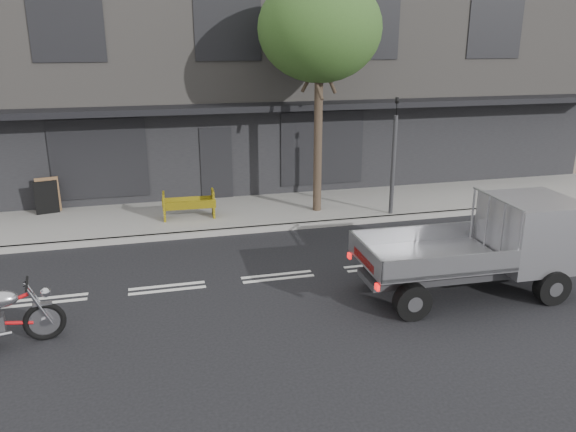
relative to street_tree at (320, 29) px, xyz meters
The scene contains 9 objects.
ground 7.09m from the street_tree, 117.65° to the right, with size 80.00×80.00×0.00m, color black.
sidewalk 5.67m from the street_tree, 167.20° to the left, with size 32.00×3.20×0.15m, color gray.
kerb 5.75m from the street_tree, 153.43° to the right, with size 32.00×0.20×0.15m, color gray.
building_main 7.54m from the street_tree, 107.22° to the left, with size 26.00×10.00×8.00m, color slate.
street_tree is the anchor object (origin of this frame).
traffic_light_pole 4.23m from the street_tree, 23.03° to the right, with size 0.12×0.12×3.50m.
flatbed_ute 7.64m from the street_tree, 68.79° to the right, with size 4.46×1.95×2.04m.
construction_barrier 6.03m from the street_tree, behind, with size 1.47×0.59×0.83m, color #D5B60B, non-canonical shape.
sandwich_board 9.11m from the street_tree, 169.02° to the left, with size 0.64×0.43×1.02m, color black, non-canonical shape.
Camera 1 is at (-2.60, -11.14, 5.04)m, focal length 35.00 mm.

